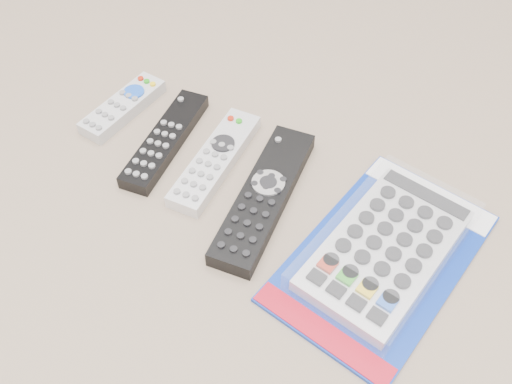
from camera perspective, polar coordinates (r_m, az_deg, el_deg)
The scene contains 5 objects.
remote_small_grey at distance 0.87m, azimuth -13.17°, elevation 8.32°, with size 0.05×0.15×0.02m.
remote_slim_black at distance 0.80m, azimuth -9.06°, elevation 5.16°, with size 0.07×0.20×0.02m.
remote_silver_dvd at distance 0.77m, azimuth -4.10°, elevation 3.23°, with size 0.06×0.19×0.02m.
remote_large_black at distance 0.72m, azimuth 0.83°, elevation -0.42°, with size 0.09×0.24×0.03m.
jumbo_remote_packaged at distance 0.68m, azimuth 12.83°, elevation -5.49°, with size 0.21×0.30×0.04m.
Camera 1 is at (0.26, -0.43, 0.57)m, focal length 40.00 mm.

